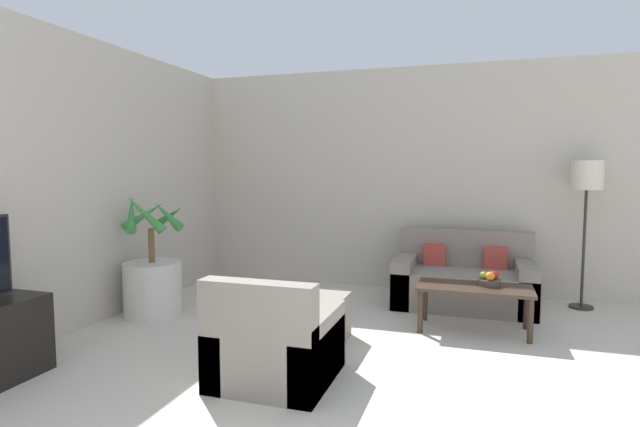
{
  "coord_description": "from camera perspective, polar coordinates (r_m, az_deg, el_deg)",
  "views": [
    {
      "loc": [
        0.11,
        -0.49,
        1.47
      ],
      "look_at": [
        -1.52,
        4.59,
        1.0
      ],
      "focal_mm": 28.0,
      "sensor_mm": 36.0,
      "label": 1
    }
  ],
  "objects": [
    {
      "name": "wall_left",
      "position": [
        4.82,
        -29.04,
        2.97
      ],
      "size": [
        0.06,
        7.22,
        2.7
      ],
      "color": "#BCB2A3",
      "rests_on": "ground_plane"
    },
    {
      "name": "apple_green",
      "position": [
        4.85,
        18.19,
        -6.71
      ],
      "size": [
        0.07,
        0.07,
        0.07
      ],
      "color": "olive",
      "rests_on": "fruit_bowl"
    },
    {
      "name": "ottoman",
      "position": [
        4.38,
        -1.35,
        -11.89
      ],
      "size": [
        0.63,
        0.55,
        0.39
      ],
      "color": "gray",
      "rests_on": "ground_plane"
    },
    {
      "name": "sofa_loveseat",
      "position": [
        5.66,
        16.08,
        -7.48
      ],
      "size": [
        1.44,
        0.84,
        0.79
      ],
      "color": "gray",
      "rests_on": "ground_plane"
    },
    {
      "name": "apple_red",
      "position": [
        4.87,
        19.33,
        -6.63
      ],
      "size": [
        0.08,
        0.08,
        0.08
      ],
      "color": "red",
      "rests_on": "fruit_bowl"
    },
    {
      "name": "orange_fruit",
      "position": [
        4.79,
        18.86,
        -6.79
      ],
      "size": [
        0.08,
        0.08,
        0.08
      ],
      "color": "orange",
      "rests_on": "fruit_bowl"
    },
    {
      "name": "armchair",
      "position": [
        3.59,
        -5.17,
        -14.74
      ],
      "size": [
        0.78,
        0.79,
        0.76
      ],
      "color": "gray",
      "rests_on": "ground_plane"
    },
    {
      "name": "fruit_bowl",
      "position": [
        4.85,
        18.78,
        -7.47
      ],
      "size": [
        0.2,
        0.2,
        0.06
      ],
      "color": "#42382D",
      "rests_on": "coffee_table"
    },
    {
      "name": "floor_lamp",
      "position": [
        5.9,
        28.19,
        3.05
      ],
      "size": [
        0.32,
        0.32,
        1.57
      ],
      "color": "#2D2823",
      "rests_on": "ground_plane"
    },
    {
      "name": "coffee_table",
      "position": [
        4.8,
        17.24,
        -8.61
      ],
      "size": [
        1.01,
        0.49,
        0.42
      ],
      "color": "#38281E",
      "rests_on": "ground_plane"
    },
    {
      "name": "wall_back",
      "position": [
        6.14,
        16.78,
        3.7
      ],
      "size": [
        8.35,
        0.06,
        2.7
      ],
      "color": "#BCB2A3",
      "rests_on": "ground_plane"
    },
    {
      "name": "potted_palm",
      "position": [
        5.35,
        -18.59,
        -7.19
      ],
      "size": [
        0.65,
        0.65,
        1.25
      ],
      "color": "beige",
      "rests_on": "ground_plane"
    }
  ]
}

